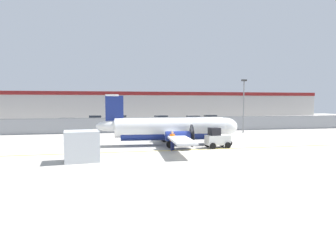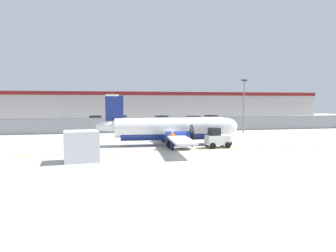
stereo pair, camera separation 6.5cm
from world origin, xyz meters
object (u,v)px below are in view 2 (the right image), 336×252
object	(u,v)px
commuter_airplane	(173,129)
parked_car_3	(161,120)
cargo_container	(82,146)
parked_car_1	(95,120)
parked_car_2	(121,120)
parked_car_4	(194,120)
parked_car_5	(211,119)
baggage_tug	(217,139)
parked_car_0	(66,123)
traffic_cone_near_left	(183,142)
apron_light_pole	(244,101)
traffic_cone_near_right	(172,140)
ground_crew_worker	(172,140)

from	to	relation	value
commuter_airplane	parked_car_3	distance (m)	26.08
commuter_airplane	cargo_container	world-z (taller)	commuter_airplane
parked_car_1	parked_car_2	world-z (taller)	same
parked_car_4	parked_car_5	size ratio (longest dim) A/B	0.98
baggage_tug	cargo_container	xyz separation A→B (m)	(-11.82, -3.95, 0.24)
commuter_airplane	baggage_tug	bearing A→B (deg)	-32.26
parked_car_3	parked_car_4	bearing A→B (deg)	152.82
parked_car_0	cargo_container	bearing A→B (deg)	107.23
parked_car_3	parked_car_5	size ratio (longest dim) A/B	1.02
traffic_cone_near_left	parked_car_4	bearing A→B (deg)	71.07
parked_car_5	parked_car_2	bearing A→B (deg)	176.66
traffic_cone_near_left	parked_car_4	size ratio (longest dim) A/B	0.15
parked_car_2	apron_light_pole	distance (m)	24.75
traffic_cone_near_right	parked_car_4	size ratio (longest dim) A/B	0.15
traffic_cone_near_right	parked_car_4	bearing A→B (deg)	68.00
cargo_container	parked_car_1	distance (m)	35.13
cargo_container	parked_car_2	xyz separation A→B (m)	(4.48, 34.67, -0.21)
parked_car_0	parked_car_1	distance (m)	8.94
parked_car_4	parked_car_5	xyz separation A→B (m)	(4.13, 2.14, 0.00)
parked_car_4	apron_light_pole	xyz separation A→B (m)	(2.75, -14.55, 3.41)
ground_crew_worker	cargo_container	size ratio (longest dim) A/B	0.65
parked_car_5	parked_car_4	bearing A→B (deg)	-148.73
parked_car_1	parked_car_4	size ratio (longest dim) A/B	1.01
apron_light_pole	traffic_cone_near_left	bearing A→B (deg)	-138.85
parked_car_0	parked_car_2	size ratio (longest dim) A/B	1.00
parked_car_1	parked_car_0	bearing A→B (deg)	60.91
cargo_container	parked_car_1	xyz separation A→B (m)	(-0.39, 35.13, -0.21)
parked_car_2	parked_car_4	bearing A→B (deg)	-10.75
traffic_cone_near_left	ground_crew_worker	bearing A→B (deg)	-120.80
baggage_tug	traffic_cone_near_left	xyz separation A→B (m)	(-2.71, 2.21, -0.54)
parked_car_1	parked_car_4	distance (m)	18.42
parked_car_4	commuter_airplane	bearing A→B (deg)	-111.40
traffic_cone_near_right	parked_car_0	distance (m)	23.19
parked_car_0	parked_car_4	bearing A→B (deg)	-164.12
parked_car_3	parked_car_5	xyz separation A→B (m)	(9.92, 0.08, 0.00)
parked_car_1	parked_car_2	xyz separation A→B (m)	(4.87, -0.46, 0.00)
ground_crew_worker	traffic_cone_near_left	xyz separation A→B (m)	(1.70, 2.86, -0.64)
parked_car_5	apron_light_pole	xyz separation A→B (m)	(-1.38, -16.69, 3.41)
baggage_tug	parked_car_0	bearing A→B (deg)	120.57
ground_crew_worker	parked_car_1	distance (m)	32.76
traffic_cone_near_left	parked_car_3	size ratio (longest dim) A/B	0.15
parked_car_0	traffic_cone_near_left	bearing A→B (deg)	130.70
commuter_airplane	parked_car_4	distance (m)	25.53
parked_car_3	parked_car_4	world-z (taller)	same
ground_crew_worker	parked_car_3	size ratio (longest dim) A/B	0.39
parked_car_4	ground_crew_worker	bearing A→B (deg)	-110.44
traffic_cone_near_left	parked_car_1	world-z (taller)	parked_car_1
parked_car_5	traffic_cone_near_right	bearing A→B (deg)	-114.36
parked_car_3	baggage_tug	bearing A→B (deg)	82.81
parked_car_4	apron_light_pole	world-z (taller)	apron_light_pole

